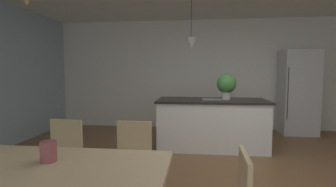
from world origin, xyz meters
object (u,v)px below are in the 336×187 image
object	(u,v)px
chair_far_left	(59,159)
kitchen_island	(211,123)
chair_far_right	(131,162)
potted_plant_on_island	(226,85)
vase_on_dining_table	(48,152)
dining_table	(45,176)
refrigerator	(298,92)

from	to	relation	value
chair_far_left	kitchen_island	distance (m)	2.75
chair_far_right	potted_plant_on_island	distance (m)	2.56
kitchen_island	potted_plant_on_island	bearing A→B (deg)	-0.00
chair_far_right	potted_plant_on_island	size ratio (longest dim) A/B	1.85
potted_plant_on_island	vase_on_dining_table	size ratio (longest dim) A/B	3.06
potted_plant_on_island	vase_on_dining_table	bearing A→B (deg)	-119.74
dining_table	potted_plant_on_island	bearing A→B (deg)	61.54
chair_far_right	vase_on_dining_table	bearing A→B (deg)	-120.51
chair_far_right	kitchen_island	bearing A→B (deg)	66.06
chair_far_left	refrigerator	distance (m)	5.11
chair_far_right	chair_far_left	xyz separation A→B (m)	(-0.77, -0.00, 0.00)
refrigerator	kitchen_island	bearing A→B (deg)	-147.32
chair_far_right	vase_on_dining_table	world-z (taller)	vase_on_dining_table
dining_table	chair_far_right	world-z (taller)	chair_far_right
chair_far_left	kitchen_island	world-z (taller)	kitchen_island
chair_far_left	potted_plant_on_island	world-z (taller)	potted_plant_on_island
dining_table	kitchen_island	distance (m)	3.25
kitchen_island	refrigerator	bearing A→B (deg)	32.68
chair_far_left	potted_plant_on_island	distance (m)	3.01
dining_table	vase_on_dining_table	distance (m)	0.18
refrigerator	vase_on_dining_table	distance (m)	5.37
chair_far_left	dining_table	bearing A→B (deg)	-64.80
dining_table	chair_far_right	bearing A→B (deg)	64.34
chair_far_left	kitchen_island	xyz separation A→B (m)	(1.73, 2.14, -0.01)
dining_table	chair_far_left	distance (m)	0.92
chair_far_right	kitchen_island	size ratio (longest dim) A/B	0.44
chair_far_right	kitchen_island	xyz separation A→B (m)	(0.95, 2.14, -0.01)
chair_far_right	refrigerator	distance (m)	4.57
dining_table	kitchen_island	xyz separation A→B (m)	(1.34, 2.96, -0.19)
chair_far_right	kitchen_island	world-z (taller)	kitchen_island
chair_far_right	refrigerator	size ratio (longest dim) A/B	0.46
chair_far_left	kitchen_island	size ratio (longest dim) A/B	0.44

